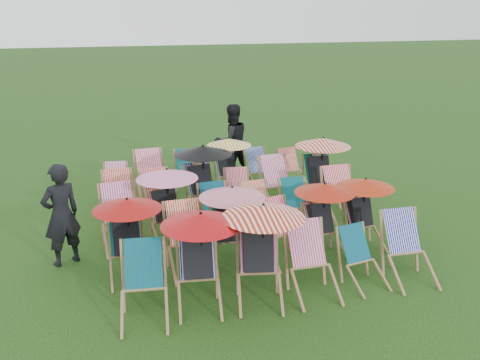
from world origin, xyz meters
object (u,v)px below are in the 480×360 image
object	(u,v)px
person_left	(61,215)
person_rear	(232,142)
deckchair_5	(410,249)
deckchair_0	(144,286)
deckchair_29	(293,168)

from	to	relation	value
person_left	person_rear	distance (m)	5.25
deckchair_5	person_left	bearing A→B (deg)	161.15
deckchair_0	deckchair_29	xyz separation A→B (m)	(3.88, 4.68, -0.08)
deckchair_29	person_left	distance (m)	5.66
deckchair_0	deckchair_5	world-z (taller)	deckchair_5
deckchair_5	deckchair_0	bearing A→B (deg)	-177.37
deckchair_29	person_left	bearing A→B (deg)	-159.91
deckchair_0	person_rear	distance (m)	6.27
deckchair_0	person_left	size ratio (longest dim) A/B	0.58
deckchair_0	deckchair_5	size ratio (longest dim) A/B	0.98
person_left	deckchair_29	bearing A→B (deg)	-178.37
deckchair_0	person_rear	bearing A→B (deg)	71.63
person_left	person_rear	size ratio (longest dim) A/B	0.94
person_left	person_rear	bearing A→B (deg)	-162.62
deckchair_5	deckchair_29	xyz separation A→B (m)	(-0.07, 4.67, -0.09)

